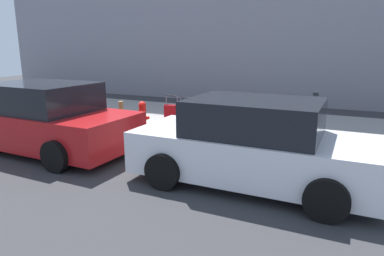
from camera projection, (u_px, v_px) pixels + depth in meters
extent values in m
plane|color=#333335|center=(115.00, 137.00, 9.42)|extent=(40.00, 40.00, 0.00)
cube|color=gray|center=(160.00, 118.00, 11.62)|extent=(18.00, 5.00, 0.14)
cube|color=#59601E|center=(262.00, 131.00, 8.10)|extent=(0.48, 0.22, 0.64)
cube|color=black|center=(262.00, 131.00, 8.10)|extent=(0.49, 0.04, 0.65)
cylinder|color=gray|center=(272.00, 114.00, 7.92)|extent=(0.02, 0.02, 0.24)
cylinder|color=gray|center=(254.00, 112.00, 8.09)|extent=(0.02, 0.02, 0.24)
cylinder|color=black|center=(264.00, 108.00, 7.97)|extent=(0.42, 0.03, 0.02)
cylinder|color=black|center=(271.00, 145.00, 8.09)|extent=(0.04, 0.02, 0.04)
cylinder|color=black|center=(253.00, 143.00, 8.26)|extent=(0.04, 0.02, 0.04)
cube|color=#0F606B|center=(242.00, 129.00, 8.40)|extent=(0.42, 0.22, 0.59)
cube|color=black|center=(242.00, 129.00, 8.40)|extent=(0.42, 0.06, 0.61)
cylinder|color=gray|center=(250.00, 113.00, 8.23)|extent=(0.02, 0.02, 0.24)
cylinder|color=gray|center=(236.00, 112.00, 8.39)|extent=(0.02, 0.02, 0.24)
cylinder|color=black|center=(243.00, 108.00, 8.28)|extent=(0.35, 0.04, 0.02)
cylinder|color=black|center=(249.00, 141.00, 8.38)|extent=(0.05, 0.02, 0.04)
cylinder|color=black|center=(235.00, 139.00, 8.55)|extent=(0.05, 0.02, 0.04)
cube|color=black|center=(223.00, 125.00, 8.62)|extent=(0.46, 0.21, 0.68)
cube|color=black|center=(223.00, 125.00, 8.62)|extent=(0.46, 0.05, 0.69)
cylinder|color=gray|center=(231.00, 112.00, 8.47)|extent=(0.02, 0.02, 0.04)
cylinder|color=gray|center=(216.00, 111.00, 8.61)|extent=(0.02, 0.02, 0.04)
cylinder|color=black|center=(223.00, 111.00, 8.54)|extent=(0.39, 0.04, 0.02)
cylinder|color=black|center=(230.00, 139.00, 8.62)|extent=(0.04, 0.02, 0.04)
cylinder|color=black|center=(215.00, 137.00, 8.77)|extent=(0.04, 0.02, 0.04)
cube|color=#9EA0A8|center=(204.00, 122.00, 8.80)|extent=(0.39, 0.21, 0.76)
cube|color=black|center=(204.00, 122.00, 8.80)|extent=(0.39, 0.05, 0.77)
cylinder|color=gray|center=(211.00, 103.00, 8.62)|extent=(0.02, 0.02, 0.27)
cylinder|color=gray|center=(199.00, 102.00, 8.74)|extent=(0.02, 0.02, 0.27)
cylinder|color=black|center=(205.00, 97.00, 8.65)|extent=(0.32, 0.04, 0.02)
cylinder|color=black|center=(210.00, 137.00, 8.82)|extent=(0.04, 0.02, 0.04)
cylinder|color=black|center=(198.00, 135.00, 8.94)|extent=(0.04, 0.02, 0.04)
cube|color=maroon|center=(186.00, 123.00, 8.87)|extent=(0.37, 0.24, 0.70)
cube|color=black|center=(186.00, 123.00, 8.87)|extent=(0.38, 0.05, 0.71)
cylinder|color=gray|center=(192.00, 104.00, 8.70)|extent=(0.02, 0.02, 0.30)
cylinder|color=gray|center=(181.00, 103.00, 8.82)|extent=(0.02, 0.02, 0.30)
cylinder|color=black|center=(186.00, 98.00, 8.72)|extent=(0.31, 0.03, 0.02)
cylinder|color=black|center=(192.00, 136.00, 8.89)|extent=(0.04, 0.02, 0.04)
cylinder|color=black|center=(181.00, 135.00, 9.01)|extent=(0.04, 0.02, 0.04)
cube|color=red|center=(172.00, 120.00, 9.08)|extent=(0.38, 0.20, 0.78)
cube|color=black|center=(172.00, 120.00, 9.08)|extent=(0.38, 0.05, 0.79)
cylinder|color=gray|center=(177.00, 101.00, 8.91)|extent=(0.02, 0.02, 0.24)
cylinder|color=gray|center=(166.00, 100.00, 9.02)|extent=(0.02, 0.02, 0.24)
cylinder|color=black|center=(172.00, 96.00, 8.94)|extent=(0.32, 0.03, 0.02)
cylinder|color=black|center=(178.00, 134.00, 9.11)|extent=(0.04, 0.02, 0.04)
cylinder|color=black|center=(167.00, 132.00, 9.23)|extent=(0.04, 0.02, 0.04)
cylinder|color=red|center=(143.00, 119.00, 9.50)|extent=(0.20, 0.20, 0.66)
sphere|color=red|center=(142.00, 105.00, 9.41)|extent=(0.21, 0.21, 0.21)
cylinder|color=red|center=(138.00, 117.00, 9.55)|extent=(0.09, 0.10, 0.09)
cylinder|color=red|center=(147.00, 118.00, 9.43)|extent=(0.09, 0.10, 0.09)
cylinder|color=brown|center=(121.00, 115.00, 9.59)|extent=(0.13, 0.13, 0.80)
cylinder|color=slate|center=(313.00, 125.00, 7.89)|extent=(0.05, 0.05, 1.05)
cube|color=#1E2328|center=(316.00, 97.00, 7.74)|extent=(0.12, 0.09, 0.22)
cube|color=silver|center=(253.00, 154.00, 6.10)|extent=(4.27, 1.86, 0.75)
cube|color=black|center=(255.00, 117.00, 5.94)|extent=(2.24, 1.67, 0.61)
cylinder|color=black|center=(163.00, 171.00, 5.91)|extent=(0.64, 0.23, 0.64)
cylinder|color=black|center=(205.00, 145.00, 7.49)|extent=(0.64, 0.23, 0.64)
cylinder|color=black|center=(326.00, 200.00, 4.81)|extent=(0.64, 0.23, 0.64)
cylinder|color=black|center=(335.00, 162.00, 6.39)|extent=(0.64, 0.23, 0.64)
cube|color=#AD1619|center=(45.00, 127.00, 8.10)|extent=(4.52, 2.06, 0.78)
cube|color=black|center=(42.00, 97.00, 7.94)|extent=(2.38, 1.82, 0.64)
cylinder|color=black|center=(39.00, 123.00, 9.59)|extent=(0.65, 0.25, 0.64)
cylinder|color=black|center=(56.00, 156.00, 6.73)|extent=(0.65, 0.25, 0.64)
cylinder|color=black|center=(118.00, 134.00, 8.39)|extent=(0.65, 0.25, 0.64)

